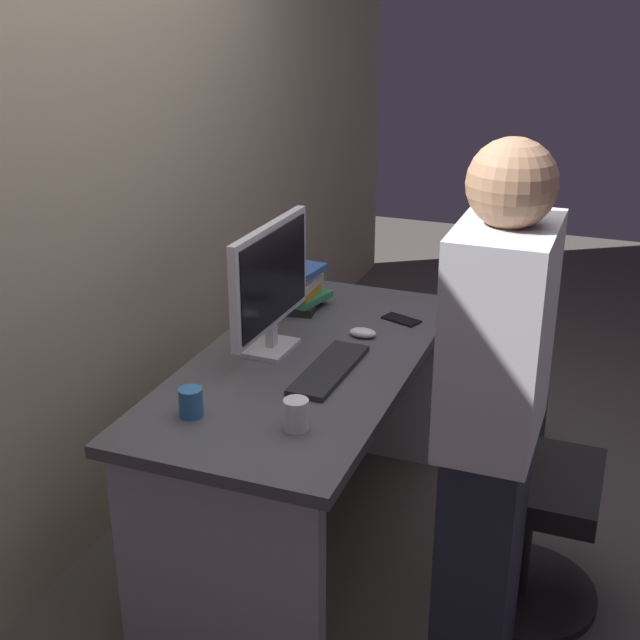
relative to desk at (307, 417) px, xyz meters
The scene contains 13 objects.
ground_plane 0.53m from the desk, ahead, with size 9.00×9.00×0.00m, color #4C4742.
wall_back 1.26m from the desk, 90.00° to the left, with size 6.40×0.10×3.00m, color tan.
desk is the anchor object (origin of this frame).
office_chair 0.74m from the desk, 91.55° to the right, with size 0.52×0.52×0.94m.
person_at_desk 0.91m from the desk, 123.29° to the right, with size 0.40×0.24×1.64m.
monitor 0.51m from the desk, 80.61° to the left, with size 0.54×0.15×0.46m.
keyboard 0.28m from the desk, 124.44° to the right, with size 0.43×0.13×0.02m, color #262626.
mouse 0.37m from the desk, 26.60° to the right, with size 0.06×0.10×0.03m, color white.
cup_near_keyboard 0.56m from the desk, 161.81° to the right, with size 0.07×0.07×0.09m, color silver.
cup_by_monitor 0.60m from the desk, 161.23° to the left, with size 0.07×0.07×0.09m, color #3372B2.
book_stack 0.57m from the desk, 24.33° to the left, with size 0.23×0.19×0.17m.
cell_phone 0.55m from the desk, 25.26° to the right, with size 0.07×0.14×0.01m, color black.
handbag 1.15m from the desk, 38.46° to the right, with size 0.34×0.14×0.38m.
Camera 1 is at (-2.50, -1.00, 2.00)m, focal length 48.24 mm.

